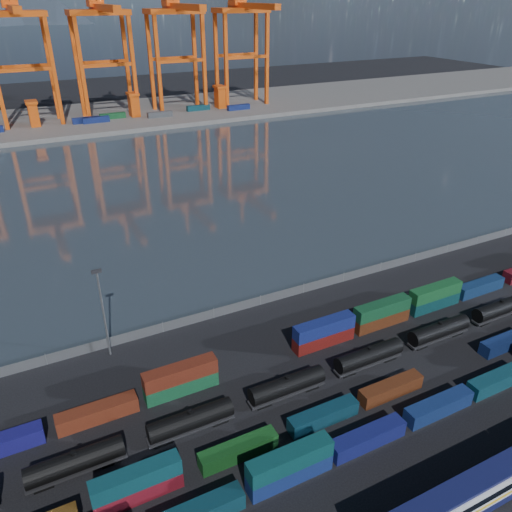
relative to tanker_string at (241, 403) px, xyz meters
name	(u,v)px	position (x,y,z in m)	size (l,w,h in m)	color
ground	(344,394)	(15.77, -3.68, -1.95)	(700.00, 700.00, 0.00)	black
harbor_water	(151,186)	(15.77, 101.32, -1.94)	(700.00, 700.00, 0.00)	#2A353D
far_quay	(89,118)	(15.77, 206.32, -0.95)	(700.00, 70.00, 2.00)	#514F4C
container_row_south	(425,409)	(23.01, -13.10, 0.08)	(139.05, 2.34, 4.98)	#444749
container_row_mid	(290,428)	(4.21, -6.98, -0.55)	(139.91, 2.22, 4.72)	#3A3D3F
container_row_north	(351,326)	(25.71, 8.14, 0.13)	(140.30, 2.34, 4.99)	navy
tanker_string	(241,403)	(0.00, 0.00, 0.00)	(121.13, 2.71, 3.88)	black
waterfront_fence	(261,300)	(15.77, 24.32, -0.94)	(160.12, 0.12, 2.20)	#595B5E
yard_light_mast	(103,309)	(-14.23, 22.32, 7.35)	(1.60, 0.40, 16.60)	slate
gantry_cranes	(59,27)	(8.27, 199.50, 40.04)	(201.35, 50.58, 68.50)	#E75110
quay_containers	(69,122)	(4.78, 191.78, 1.35)	(172.58, 10.99, 2.60)	navy
straddle_carriers	(85,108)	(13.27, 196.32, 5.87)	(140.00, 7.00, 11.10)	#E75110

